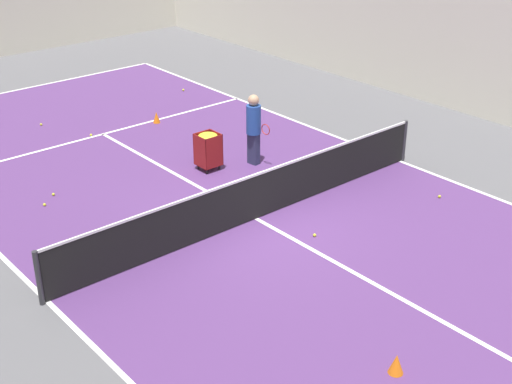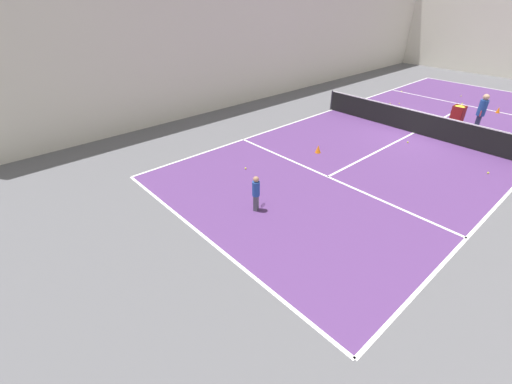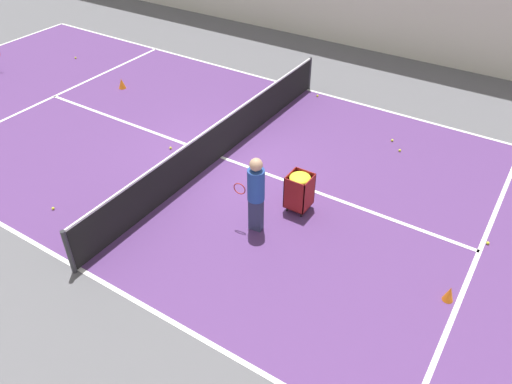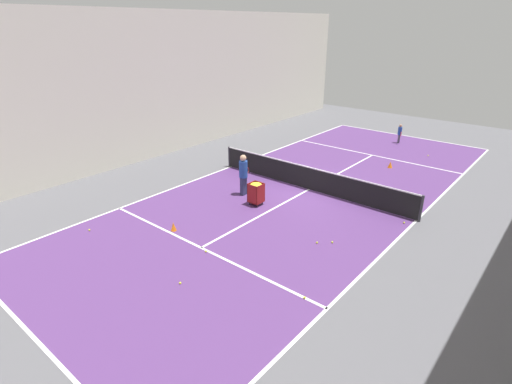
% 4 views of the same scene
% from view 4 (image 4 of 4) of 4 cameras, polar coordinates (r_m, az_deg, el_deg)
% --- Properties ---
extents(ground_plane, '(37.22, 37.22, 0.00)m').
position_cam_4_polar(ground_plane, '(18.42, 7.57, 0.35)').
color(ground_plane, '#5B5B60').
extents(court_playing_area, '(9.79, 24.36, 0.00)m').
position_cam_4_polar(court_playing_area, '(18.42, 7.57, 0.36)').
color(court_playing_area, '#563370').
rests_on(court_playing_area, ground).
extents(line_baseline_near, '(9.79, 0.10, 0.00)m').
position_cam_4_polar(line_baseline_near, '(29.00, 20.83, 7.48)').
color(line_baseline_near, white).
rests_on(line_baseline_near, ground).
extents(line_baseline_far, '(9.79, 0.10, 0.00)m').
position_cam_4_polar(line_baseline_far, '(11.59, -29.11, -17.77)').
color(line_baseline_far, white).
rests_on(line_baseline_far, ground).
extents(line_sideline_left, '(0.10, 24.36, 0.00)m').
position_cam_4_polar(line_sideline_left, '(16.61, 21.92, -3.82)').
color(line_sideline_left, white).
rests_on(line_sideline_left, ground).
extents(line_sideline_right, '(0.10, 24.36, 0.00)m').
position_cam_4_polar(line_sideline_right, '(21.23, -3.61, 3.63)').
color(line_sideline_right, white).
rests_on(line_sideline_right, ground).
extents(line_service_near, '(9.79, 0.10, 0.00)m').
position_cam_4_polar(line_service_near, '(24.05, 16.28, 5.08)').
color(line_service_near, white).
rests_on(line_service_near, ground).
extents(line_service_far, '(9.79, 0.10, 0.00)m').
position_cam_4_polar(line_service_far, '(13.78, -7.84, -7.90)').
color(line_service_far, white).
rests_on(line_service_far, ground).
extents(line_centre_service, '(0.10, 13.40, 0.00)m').
position_cam_4_polar(line_centre_service, '(18.42, 7.57, 0.37)').
color(line_centre_service, white).
rests_on(line_centre_service, ground).
extents(hall_enclosure_right, '(0.15, 33.52, 7.72)m').
position_cam_4_polar(hall_enclosure_right, '(23.58, -12.14, 14.79)').
color(hall_enclosure_right, silver).
rests_on(hall_enclosure_right, ground).
extents(tennis_net, '(10.09, 0.10, 1.09)m').
position_cam_4_polar(tennis_net, '(18.21, 7.66, 1.98)').
color(tennis_net, '#2D2D33').
rests_on(tennis_net, ground).
extents(player_near_baseline, '(0.41, 0.54, 1.20)m').
position_cam_4_polar(player_near_baseline, '(26.93, 19.85, 8.02)').
color(player_near_baseline, '#4C4C56').
rests_on(player_near_baseline, ground).
extents(coach_at_net, '(0.41, 0.70, 1.84)m').
position_cam_4_polar(coach_at_net, '(17.35, -1.81, 2.85)').
color(coach_at_net, '#2D3351').
rests_on(coach_at_net, ground).
extents(ball_cart, '(0.54, 0.53, 0.97)m').
position_cam_4_polar(ball_cart, '(16.49, 0.00, 0.34)').
color(ball_cart, maroon).
rests_on(ball_cart, ground).
extents(training_cone_0, '(0.21, 0.21, 0.33)m').
position_cam_4_polar(training_cone_0, '(14.95, -11.71, -4.84)').
color(training_cone_0, orange).
rests_on(training_cone_0, ground).
extents(training_cone_1, '(0.24, 0.24, 0.34)m').
position_cam_4_polar(training_cone_1, '(22.15, 18.63, 3.73)').
color(training_cone_1, orange).
rests_on(training_cone_1, ground).
extents(tennis_ball_0, '(0.07, 0.07, 0.07)m').
position_cam_4_polar(tennis_ball_0, '(22.02, 1.79, 4.47)').
color(tennis_ball_0, yellow).
rests_on(tennis_ball_0, ground).
extents(tennis_ball_1, '(0.07, 0.07, 0.07)m').
position_cam_4_polar(tennis_ball_1, '(13.50, -7.17, -8.40)').
color(tennis_ball_1, yellow).
rests_on(tennis_ball_1, ground).
extents(tennis_ball_2, '(0.07, 0.07, 0.07)m').
position_cam_4_polar(tennis_ball_2, '(14.16, 10.84, -7.05)').
color(tennis_ball_2, yellow).
rests_on(tennis_ball_2, ground).
extents(tennis_ball_3, '(0.07, 0.07, 0.07)m').
position_cam_4_polar(tennis_ball_3, '(11.47, 6.95, -14.74)').
color(tennis_ball_3, yellow).
rests_on(tennis_ball_3, ground).
extents(tennis_ball_4, '(0.07, 0.07, 0.07)m').
position_cam_4_polar(tennis_ball_4, '(12.14, -10.77, -12.65)').
color(tennis_ball_4, yellow).
rests_on(tennis_ball_4, ground).
extents(tennis_ball_5, '(0.07, 0.07, 0.07)m').
position_cam_4_polar(tennis_ball_5, '(15.90, -22.71, -5.03)').
color(tennis_ball_5, yellow).
rests_on(tennis_ball_5, ground).
extents(tennis_ball_6, '(0.07, 0.07, 0.07)m').
position_cam_4_polar(tennis_ball_6, '(14.05, 8.71, -7.15)').
color(tennis_ball_6, yellow).
rests_on(tennis_ball_6, ground).
extents(tennis_ball_7, '(0.07, 0.07, 0.07)m').
position_cam_4_polar(tennis_ball_7, '(24.95, 23.37, 4.81)').
color(tennis_ball_7, yellow).
rests_on(tennis_ball_7, ground).
extents(tennis_ball_8, '(0.07, 0.07, 0.07)m').
position_cam_4_polar(tennis_ball_8, '(16.21, 20.39, -4.12)').
color(tennis_ball_8, yellow).
rests_on(tennis_ball_8, ground).
extents(tennis_ball_9, '(0.07, 0.07, 0.07)m').
position_cam_4_polar(tennis_ball_9, '(19.72, 8.77, 1.95)').
color(tennis_ball_9, yellow).
rests_on(tennis_ball_9, ground).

